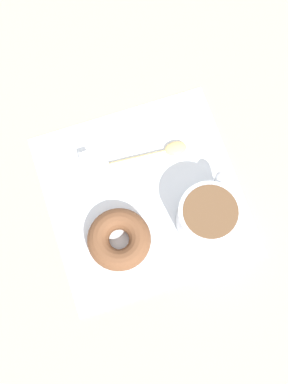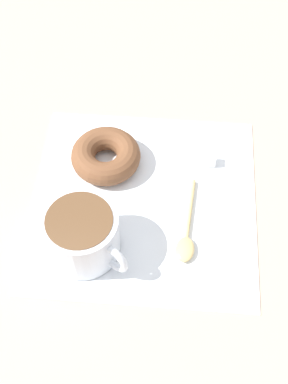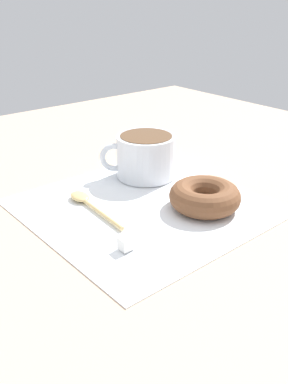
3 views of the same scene
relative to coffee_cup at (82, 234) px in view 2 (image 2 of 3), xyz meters
The scene contains 6 objects.
ground_plane 11.66cm from the coffee_cup, 121.84° to the right, with size 120.00×120.00×2.00cm, color tan.
napkin 11.10cm from the coffee_cup, 130.44° to the right, with size 30.03×30.03×0.30cm, color white.
coffee_cup is the anchor object (origin of this frame).
donut 13.93cm from the coffee_cup, 93.75° to the right, with size 9.73×9.73×3.36cm, color brown.
spoon 13.37cm from the coffee_cup, 169.05° to the right, with size 2.62×12.83×0.90cm.
sugar_cube 21.87cm from the coffee_cup, 135.51° to the right, with size 1.49×1.49×1.49cm, color white.
Camera 2 is at (-4.97, 40.80, 60.33)cm, focal length 50.00 mm.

